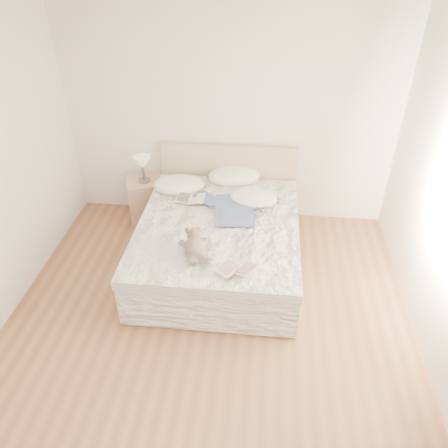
# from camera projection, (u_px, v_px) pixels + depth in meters

# --- Properties ---
(floor) EXTENTS (4.00, 4.50, 0.00)m
(floor) POSITION_uv_depth(u_px,v_px,m) (205.00, 340.00, 4.13)
(floor) COLOR brown
(floor) RESTS_ON ground
(ceiling) EXTENTS (4.00, 4.50, 0.00)m
(ceiling) POSITION_uv_depth(u_px,v_px,m) (194.00, 37.00, 2.58)
(ceiling) COLOR white
(ceiling) RESTS_ON ground
(wall_back) EXTENTS (4.00, 0.02, 2.70)m
(wall_back) POSITION_uv_depth(u_px,v_px,m) (229.00, 116.00, 5.19)
(wall_back) COLOR silver
(wall_back) RESTS_ON ground
(bed) EXTENTS (1.72, 2.14, 1.00)m
(bed) POSITION_uv_depth(u_px,v_px,m) (219.00, 239.00, 4.93)
(bed) COLOR tan
(bed) RESTS_ON floor
(nightstand) EXTENTS (0.56, 0.53, 0.56)m
(nightstand) POSITION_uv_depth(u_px,v_px,m) (146.00, 199.00, 5.68)
(nightstand) COLOR tan
(nightstand) RESTS_ON floor
(table_lamp) EXTENTS (0.26, 0.26, 0.34)m
(table_lamp) POSITION_uv_depth(u_px,v_px,m) (143.00, 164.00, 5.37)
(table_lamp) COLOR #4F4945
(table_lamp) RESTS_ON nightstand
(pillow_left) EXTENTS (0.66, 0.50, 0.18)m
(pillow_left) POSITION_uv_depth(u_px,v_px,m) (179.00, 185.00, 5.27)
(pillow_left) COLOR white
(pillow_left) RESTS_ON bed
(pillow_middle) EXTENTS (0.76, 0.62, 0.20)m
(pillow_middle) POSITION_uv_depth(u_px,v_px,m) (234.00, 175.00, 5.46)
(pillow_middle) COLOR white
(pillow_middle) RESTS_ON bed
(pillow_right) EXTENTS (0.60, 0.46, 0.17)m
(pillow_right) POSITION_uv_depth(u_px,v_px,m) (253.00, 198.00, 5.02)
(pillow_right) COLOR white
(pillow_right) RESTS_ON bed
(blouse) EXTENTS (0.75, 0.79, 0.03)m
(blouse) POSITION_uv_depth(u_px,v_px,m) (234.00, 210.00, 4.83)
(blouse) COLOR navy
(blouse) RESTS_ON bed
(photo_book) EXTENTS (0.34, 0.24, 0.03)m
(photo_book) POSITION_uv_depth(u_px,v_px,m) (191.00, 199.00, 5.03)
(photo_book) COLOR silver
(photo_book) RESTS_ON bed
(childrens_book) EXTENTS (0.40, 0.37, 0.02)m
(childrens_book) POSITION_uv_depth(u_px,v_px,m) (237.00, 269.00, 4.02)
(childrens_book) COLOR #EEE5BF
(childrens_book) RESTS_ON bed
(teddy_bear) EXTENTS (0.34, 0.41, 0.19)m
(teddy_bear) POSITION_uv_depth(u_px,v_px,m) (195.00, 252.00, 4.18)
(teddy_bear) COLOR #665950
(teddy_bear) RESTS_ON bed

